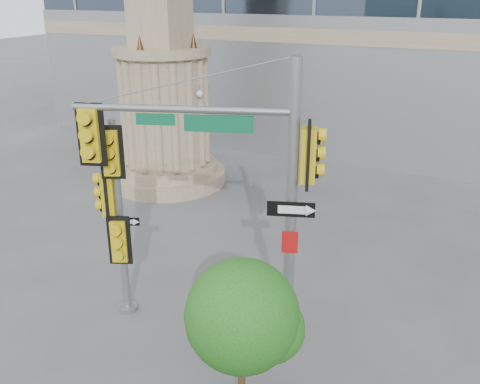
% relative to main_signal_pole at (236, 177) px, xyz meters
% --- Properties ---
extents(ground, '(120.00, 120.00, 0.00)m').
position_rel_main_signal_pole_xyz_m(ground, '(-0.56, -1.17, -3.69)').
color(ground, '#545456').
rests_on(ground, ground).
extents(monument, '(4.40, 4.40, 16.60)m').
position_rel_main_signal_pole_xyz_m(monument, '(-6.56, 7.83, 1.82)').
color(monument, gray).
rests_on(monument, ground).
extents(main_signal_pole, '(4.48, 1.77, 5.96)m').
position_rel_main_signal_pole_xyz_m(main_signal_pole, '(0.00, 0.00, 0.00)').
color(main_signal_pole, slate).
rests_on(main_signal_pole, ground).
extents(secondary_signal_pole, '(0.86, 0.62, 4.55)m').
position_rel_main_signal_pole_xyz_m(secondary_signal_pole, '(-2.77, -0.20, -1.02)').
color(secondary_signal_pole, slate).
rests_on(secondary_signal_pole, ground).
extents(street_tree, '(1.94, 1.90, 3.02)m').
position_rel_main_signal_pole_xyz_m(street_tree, '(1.07, -1.95, -1.70)').
color(street_tree, gray).
rests_on(street_tree, ground).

